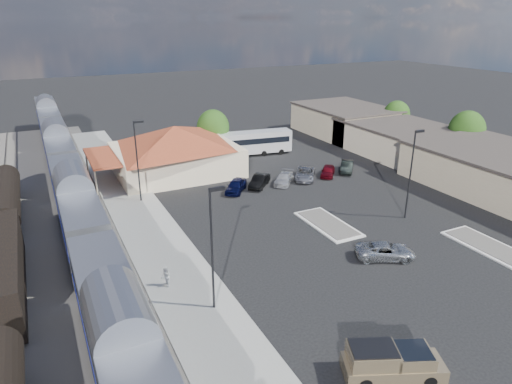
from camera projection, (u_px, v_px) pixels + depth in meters
name	position (u px, v px, depth m)	size (l,w,h in m)	color
ground	(304.00, 242.00, 41.19)	(280.00, 280.00, 0.00)	black
railbed	(46.00, 252.00, 39.21)	(16.00, 100.00, 0.12)	#4C4944
platform	(156.00, 240.00, 41.24)	(5.50, 92.00, 0.18)	gray
passenger_train	(77.00, 211.00, 40.37)	(3.00, 104.00, 5.55)	silver
freight_cars	(1.00, 273.00, 32.45)	(2.80, 46.00, 4.00)	black
station_depot	(175.00, 150.00, 58.30)	(18.35, 12.24, 6.20)	beige
buildings_east	(421.00, 145.00, 63.89)	(14.40, 51.40, 4.80)	#C6B28C
traffic_island_south	(328.00, 224.00, 44.48)	(3.30, 7.50, 0.21)	silver
traffic_island_north	(487.00, 246.00, 40.23)	(3.30, 7.50, 0.21)	silver
lamp_plat_s	(213.00, 240.00, 29.76)	(1.08, 0.25, 9.00)	black
lamp_plat_n	(138.00, 155.00, 48.19)	(1.08, 0.25, 9.00)	black
lamp_lot	(412.00, 167.00, 44.27)	(1.08, 0.25, 9.00)	black
tree_east_b	(467.00, 130.00, 63.76)	(4.94, 4.94, 6.96)	#382314
tree_east_c	(396.00, 115.00, 75.65)	(4.41, 4.41, 6.21)	#382314
tree_depot	(213.00, 127.00, 66.12)	(4.71, 4.71, 6.63)	#382314
pickup_truck	(393.00, 363.00, 25.43)	(5.91, 4.06, 1.92)	tan
suv	(386.00, 251.00, 38.08)	(2.27, 4.93, 1.37)	#ADB2B6
coach_bus	(255.00, 142.00, 66.54)	(11.05, 3.82, 3.48)	silver
person_b	(166.00, 277.00, 33.69)	(0.79, 0.61, 1.62)	white
parked_car_a	(236.00, 186.00, 52.73)	(1.73, 4.30, 1.47)	#0B0F3A
parked_car_b	(259.00, 181.00, 54.30)	(1.52, 4.36, 1.44)	black
parked_car_c	(284.00, 178.00, 55.40)	(1.78, 4.39, 1.27)	silver
parked_car_d	(305.00, 174.00, 56.95)	(2.31, 5.02, 1.39)	gray
parked_car_e	(328.00, 171.00, 58.03)	(1.56, 3.88, 1.32)	maroon
parked_car_f	(347.00, 167.00, 59.59)	(1.51, 4.32, 1.42)	black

